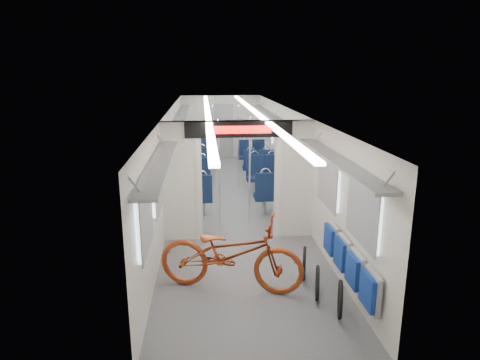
{
  "coord_description": "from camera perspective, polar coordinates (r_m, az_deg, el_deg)",
  "views": [
    {
      "loc": [
        -0.66,
        -9.94,
        3.23
      ],
      "look_at": [
        0.05,
        -1.77,
        1.1
      ],
      "focal_mm": 32.0,
      "sensor_mm": 36.0,
      "label": 1
    }
  ],
  "objects": [
    {
      "name": "stanchion_far_left",
      "position": [
        11.92,
        -3.57,
        4.49
      ],
      "size": [
        0.04,
        0.04,
        2.3
      ],
      "primitive_type": "cylinder",
      "color": "silver",
      "rests_on": "ground"
    },
    {
      "name": "seat_bay_far_left",
      "position": [
        13.85,
        -6.01,
        3.23
      ],
      "size": [
        0.89,
        1.96,
        1.06
      ],
      "color": "#0C1936",
      "rests_on": "ground"
    },
    {
      "name": "bike_hoop_c",
      "position": [
        6.93,
        8.57,
        -11.1
      ],
      "size": [
        0.18,
        0.54,
        0.54
      ],
      "primitive_type": "torus",
      "rotation": [
        1.57,
        0.0,
        1.32
      ],
      "color": "black",
      "rests_on": "ground"
    },
    {
      "name": "seat_bay_near_left",
      "position": [
        10.44,
        -6.3,
        -0.47
      ],
      "size": [
        0.9,
        2.04,
        1.09
      ],
      "color": "#0C1936",
      "rests_on": "ground"
    },
    {
      "name": "stanchion_near_right",
      "position": [
        8.99,
        1.3,
        1.18
      ],
      "size": [
        0.04,
        0.04,
        2.3
      ],
      "primitive_type": "cylinder",
      "color": "silver",
      "rests_on": "ground"
    },
    {
      "name": "stanchion_far_right",
      "position": [
        11.73,
        -0.22,
        4.35
      ],
      "size": [
        0.04,
        0.04,
        2.3
      ],
      "primitive_type": "cylinder",
      "color": "silver",
      "rests_on": "ground"
    },
    {
      "name": "carriage",
      "position": [
        9.85,
        -1.05,
        4.46
      ],
      "size": [
        12.0,
        12.02,
        2.31
      ],
      "color": "#515456",
      "rests_on": "ground"
    },
    {
      "name": "stanchion_near_left",
      "position": [
        8.53,
        -2.82,
        0.43
      ],
      "size": [
        0.04,
        0.04,
        2.3
      ],
      "primitive_type": "cylinder",
      "color": "silver",
      "rests_on": "ground"
    },
    {
      "name": "bike_hoop_a",
      "position": [
        6.06,
        13.19,
        -15.44
      ],
      "size": [
        0.19,
        0.52,
        0.53
      ],
      "primitive_type": "torus",
      "rotation": [
        1.57,
        0.0,
        1.29
      ],
      "color": "black",
      "rests_on": "ground"
    },
    {
      "name": "bicycle",
      "position": [
        6.44,
        -1.25,
        -9.78
      ],
      "size": [
        2.31,
        1.35,
        1.15
      ],
      "primitive_type": "imported",
      "rotation": [
        0.0,
        0.0,
        1.29
      ],
      "color": "#983816",
      "rests_on": "ground"
    },
    {
      "name": "bike_hoop_b",
      "position": [
        6.41,
        10.26,
        -13.55
      ],
      "size": [
        0.18,
        0.51,
        0.52
      ],
      "primitive_type": "torus",
      "rotation": [
        1.57,
        0.0,
        1.32
      ],
      "color": "black",
      "rests_on": "ground"
    },
    {
      "name": "seat_bay_near_right",
      "position": [
        10.59,
        3.86,
        -0.12
      ],
      "size": [
        0.92,
        2.13,
        1.12
      ],
      "color": "#0C1936",
      "rests_on": "ground"
    },
    {
      "name": "flip_bench",
      "position": [
        6.36,
        14.21,
        -10.52
      ],
      "size": [
        0.12,
        2.1,
        0.51
      ],
      "color": "gray",
      "rests_on": "carriage"
    },
    {
      "name": "seat_bay_far_right",
      "position": [
        13.42,
        1.97,
        2.95
      ],
      "size": [
        0.89,
        1.97,
        1.07
      ],
      "color": "#0C1936",
      "rests_on": "ground"
    }
  ]
}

